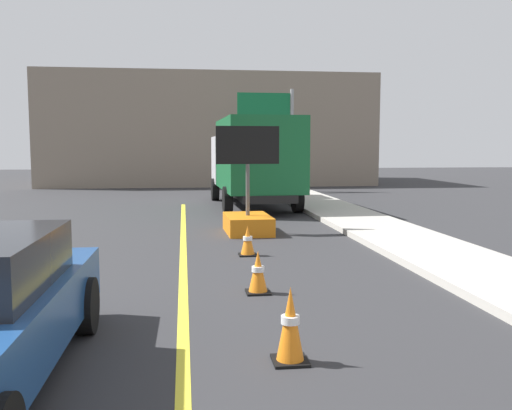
{
  "coord_description": "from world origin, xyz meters",
  "views": [
    {
      "loc": [
        0.03,
        2.5,
        2.17
      ],
      "look_at": [
        0.7,
        7.73,
        1.63
      ],
      "focal_mm": 39.48,
      "sensor_mm": 36.0,
      "label": 1
    }
  ],
  "objects_px": {
    "arrow_board_trailer": "(248,214)",
    "traffic_cone_mid_lane": "(290,325)",
    "traffic_cone_far_lane": "(258,272)",
    "highway_guide_sign": "(276,122)",
    "box_truck": "(253,159)",
    "traffic_cone_curbside": "(248,241)"
  },
  "relations": [
    {
      "from": "arrow_board_trailer",
      "to": "traffic_cone_mid_lane",
      "type": "height_order",
      "value": "arrow_board_trailer"
    },
    {
      "from": "traffic_cone_far_lane",
      "to": "arrow_board_trailer",
      "type": "bearing_deg",
      "value": 84.98
    },
    {
      "from": "highway_guide_sign",
      "to": "traffic_cone_mid_lane",
      "type": "xyz_separation_m",
      "value": [
        -3.47,
        -21.96,
        -3.04
      ]
    },
    {
      "from": "traffic_cone_mid_lane",
      "to": "arrow_board_trailer",
      "type": "bearing_deg",
      "value": 86.34
    },
    {
      "from": "traffic_cone_far_lane",
      "to": "traffic_cone_mid_lane",
      "type": "bearing_deg",
      "value": -90.69
    },
    {
      "from": "box_truck",
      "to": "traffic_cone_mid_lane",
      "type": "distance_m",
      "value": 15.04
    },
    {
      "from": "box_truck",
      "to": "highway_guide_sign",
      "type": "distance_m",
      "value": 7.52
    },
    {
      "from": "arrow_board_trailer",
      "to": "highway_guide_sign",
      "type": "distance_m",
      "value": 13.92
    },
    {
      "from": "traffic_cone_mid_lane",
      "to": "traffic_cone_curbside",
      "type": "xyz_separation_m",
      "value": [
        0.21,
        5.67,
        -0.09
      ]
    },
    {
      "from": "arrow_board_trailer",
      "to": "traffic_cone_curbside",
      "type": "relative_size",
      "value": 4.44
    },
    {
      "from": "box_truck",
      "to": "traffic_cone_curbside",
      "type": "bearing_deg",
      "value": -97.78
    },
    {
      "from": "arrow_board_trailer",
      "to": "box_truck",
      "type": "bearing_deg",
      "value": 81.61
    },
    {
      "from": "arrow_board_trailer",
      "to": "box_truck",
      "type": "distance_m",
      "value": 6.43
    },
    {
      "from": "traffic_cone_mid_lane",
      "to": "traffic_cone_far_lane",
      "type": "height_order",
      "value": "traffic_cone_mid_lane"
    },
    {
      "from": "traffic_cone_curbside",
      "to": "arrow_board_trailer",
      "type": "bearing_deg",
      "value": 83.49
    },
    {
      "from": "traffic_cone_mid_lane",
      "to": "traffic_cone_far_lane",
      "type": "xyz_separation_m",
      "value": [
        0.03,
        2.73,
        -0.07
      ]
    },
    {
      "from": "arrow_board_trailer",
      "to": "traffic_cone_curbside",
      "type": "xyz_separation_m",
      "value": [
        -0.34,
        -3.0,
        -0.18
      ]
    },
    {
      "from": "traffic_cone_mid_lane",
      "to": "highway_guide_sign",
      "type": "bearing_deg",
      "value": 81.02
    },
    {
      "from": "arrow_board_trailer",
      "to": "traffic_cone_far_lane",
      "type": "xyz_separation_m",
      "value": [
        -0.52,
        -5.94,
        -0.17
      ]
    },
    {
      "from": "arrow_board_trailer",
      "to": "traffic_cone_mid_lane",
      "type": "bearing_deg",
      "value": -93.66
    },
    {
      "from": "traffic_cone_mid_lane",
      "to": "traffic_cone_far_lane",
      "type": "bearing_deg",
      "value": 89.31
    },
    {
      "from": "box_truck",
      "to": "traffic_cone_curbside",
      "type": "relative_size",
      "value": 12.31
    }
  ]
}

